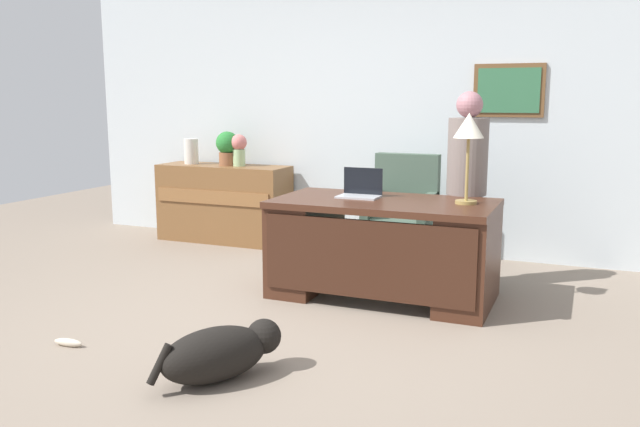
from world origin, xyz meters
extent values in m
plane|color=gray|center=(0.00, 0.00, 0.00)|extent=(12.00, 12.00, 0.00)
cube|color=silver|center=(0.00, 2.60, 1.35)|extent=(7.00, 0.12, 2.70)
cube|color=brown|center=(1.14, 2.52, 1.59)|extent=(0.63, 0.03, 0.48)
cube|color=#336B45|center=(1.14, 2.50, 1.59)|extent=(0.55, 0.01, 0.40)
cube|color=#422316|center=(0.45, 0.97, 0.74)|extent=(1.67, 0.89, 0.05)
cube|color=#422316|center=(-0.21, 0.97, 0.36)|extent=(0.36, 0.83, 0.71)
cube|color=#422316|center=(1.10, 0.97, 0.36)|extent=(0.36, 0.83, 0.71)
cube|color=#381E13|center=(0.45, 0.56, 0.39)|extent=(1.57, 0.04, 0.57)
cube|color=brown|center=(-1.74, 2.25, 0.41)|extent=(1.43, 0.48, 0.82)
cube|color=brown|center=(-1.74, 2.00, 0.51)|extent=(1.33, 0.02, 0.14)
cube|color=#475B4C|center=(0.31, 1.91, 0.37)|extent=(0.60, 0.58, 0.18)
cylinder|color=black|center=(0.31, 1.91, 0.14)|extent=(0.10, 0.10, 0.28)
cylinder|color=black|center=(0.31, 1.91, 0.03)|extent=(0.52, 0.52, 0.05)
cube|color=#475B4C|center=(0.31, 2.15, 0.74)|extent=(0.60, 0.12, 0.56)
cube|color=#475B4C|center=(0.05, 1.91, 0.57)|extent=(0.08, 0.50, 0.22)
cube|color=#475B4C|center=(0.57, 1.91, 0.57)|extent=(0.08, 0.50, 0.22)
cylinder|color=#262323|center=(0.97, 1.53, 0.38)|extent=(0.26, 0.26, 0.76)
cylinder|color=slate|center=(0.97, 1.53, 1.06)|extent=(0.32, 0.32, 0.61)
sphere|color=#A36C74|center=(0.97, 1.53, 1.48)|extent=(0.21, 0.21, 0.21)
ellipsoid|color=black|center=(0.06, -0.87, 0.15)|extent=(0.59, 0.68, 0.30)
sphere|color=black|center=(0.23, -0.61, 0.19)|extent=(0.20, 0.20, 0.20)
cylinder|color=black|center=(-0.11, -1.13, 0.17)|extent=(0.12, 0.15, 0.21)
cube|color=#B2B5BA|center=(0.23, 1.01, 0.77)|extent=(0.32, 0.22, 0.01)
cube|color=black|center=(0.23, 1.12, 0.88)|extent=(0.32, 0.01, 0.21)
cylinder|color=#9E8447|center=(1.05, 1.05, 0.77)|extent=(0.16, 0.16, 0.02)
cylinder|color=#9E8447|center=(1.05, 1.05, 1.01)|extent=(0.02, 0.02, 0.46)
cone|color=silver|center=(1.05, 1.05, 1.33)|extent=(0.22, 0.22, 0.18)
cylinder|color=#A6C990|center=(-1.54, 2.25, 0.91)|extent=(0.13, 0.13, 0.18)
sphere|color=#D27772|center=(-1.54, 2.25, 1.07)|extent=(0.17, 0.17, 0.17)
cylinder|color=silver|center=(-2.13, 2.25, 0.96)|extent=(0.15, 0.15, 0.27)
cylinder|color=brown|center=(-1.68, 2.25, 0.89)|extent=(0.18, 0.18, 0.14)
sphere|color=#2A7C33|center=(-1.68, 2.25, 1.06)|extent=(0.24, 0.24, 0.24)
sphere|color=#D8338C|center=(-0.23, -0.78, 0.04)|extent=(0.08, 0.08, 0.08)
ellipsoid|color=beige|center=(-1.05, -0.79, 0.03)|extent=(0.20, 0.07, 0.05)
camera|label=1|loc=(1.90, -3.76, 1.53)|focal=36.75mm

